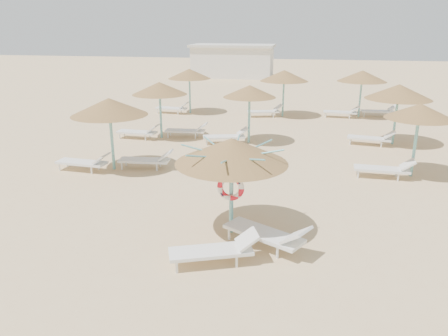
# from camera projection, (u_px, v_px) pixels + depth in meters

# --- Properties ---
(ground) EXTENTS (120.00, 120.00, 0.00)m
(ground) POSITION_uv_depth(u_px,v_px,m) (231.00, 232.00, 11.56)
(ground) COLOR tan
(ground) RESTS_ON ground
(main_palapa) EXTENTS (2.87, 2.87, 2.57)m
(main_palapa) POSITION_uv_depth(u_px,v_px,m) (232.00, 151.00, 10.88)
(main_palapa) COLOR #67B2B4
(main_palapa) RESTS_ON ground
(lounger_main_a) EXTENTS (2.13, 1.31, 0.74)m
(lounger_main_a) POSITION_uv_depth(u_px,v_px,m) (217.00, 250.00, 9.96)
(lounger_main_a) COLOR white
(lounger_main_a) RESTS_ON ground
(lounger_main_b) EXTENTS (2.26, 1.65, 0.81)m
(lounger_main_b) POSITION_uv_depth(u_px,v_px,m) (268.00, 234.00, 10.64)
(lounger_main_b) COLOR white
(lounger_main_b) RESTS_ON ground
(palapa_field) EXTENTS (19.97, 14.70, 2.72)m
(palapa_field) POSITION_uv_depth(u_px,v_px,m) (319.00, 91.00, 20.11)
(palapa_field) COLOR #67B2B4
(palapa_field) RESTS_ON ground
(service_hut) EXTENTS (8.40, 4.40, 3.25)m
(service_hut) POSITION_uv_depth(u_px,v_px,m) (233.00, 61.00, 44.74)
(service_hut) COLOR silver
(service_hut) RESTS_ON ground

